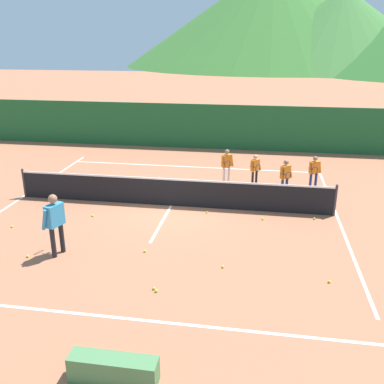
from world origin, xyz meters
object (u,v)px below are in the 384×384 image
tennis_ball_5 (92,216)px  student_1 (255,167)px  tennis_ball_4 (329,281)px  tennis_ball_7 (223,267)px  tennis_net (171,192)px  tennis_ball_3 (156,291)px  student_3 (314,169)px  tennis_ball_0 (207,212)px  student_0 (227,163)px  student_2 (285,174)px  tennis_ball_1 (314,218)px  tennis_ball_2 (145,251)px  tennis_ball_9 (28,256)px  instructor (55,219)px  tennis_ball_6 (154,288)px  tennis_ball_10 (12,226)px  courtside_bench (113,369)px  tennis_ball_8 (263,219)px

tennis_ball_5 → student_1: bearing=38.2°
tennis_ball_4 → tennis_ball_7: (-2.53, 0.29, 0.00)m
tennis_net → tennis_ball_3: (0.76, -5.22, -0.47)m
student_3 → student_1: bearing=178.0°
student_1 → tennis_ball_0: bearing=-115.4°
student_0 → student_2: 2.45m
student_3 → tennis_ball_1: student_3 is taller
tennis_ball_2 → tennis_ball_5: (-2.29, 2.06, 0.00)m
student_3 → tennis_ball_7: 7.07m
tennis_ball_0 → tennis_ball_9: size_ratio=1.00×
student_3 → instructor: bearing=-138.1°
tennis_net → tennis_ball_1: size_ratio=158.66×
tennis_net → tennis_ball_6: (0.68, -5.13, -0.47)m
tennis_net → tennis_ball_5: tennis_net is taller
tennis_ball_7 → tennis_ball_9: bearing=-176.8°
tennis_ball_2 → instructor: bearing=-168.0°
tennis_ball_6 → tennis_ball_10: 5.70m
student_3 → tennis_ball_1: 3.08m
student_1 → tennis_ball_10: size_ratio=17.94×
tennis_ball_4 → student_1: bearing=105.7°
tennis_ball_10 → tennis_net: bearing=29.9°
tennis_ball_1 → tennis_ball_10: size_ratio=1.00×
tennis_net → courtside_bench: bearing=-85.0°
tennis_net → student_1: 3.81m
tennis_net → tennis_ball_8: tennis_net is taller
student_2 → student_0: bearing=154.2°
student_1 → tennis_ball_0: student_1 is taller
student_3 → tennis_ball_10: size_ratio=18.79×
tennis_ball_3 → tennis_ball_6: (-0.08, 0.09, 0.00)m
tennis_ball_1 → student_2: bearing=112.0°
tennis_ball_2 → tennis_ball_8: (3.10, 2.69, 0.00)m
tennis_ball_6 → tennis_ball_8: 5.03m
tennis_ball_1 → tennis_ball_2: (-4.71, -2.98, 0.00)m
tennis_ball_4 → tennis_ball_5: size_ratio=1.00×
tennis_net → tennis_ball_3: bearing=-81.7°
tennis_ball_5 → tennis_ball_6: bearing=-51.9°
student_3 → tennis_ball_6: 8.82m
tennis_ball_1 → tennis_ball_6: (-4.03, -4.70, 0.00)m
student_3 → tennis_ball_5: (-7.24, -3.90, -0.73)m
tennis_ball_4 → tennis_ball_5: 7.52m
student_0 → courtside_bench: size_ratio=0.90×
student_2 → tennis_ball_8: student_2 is taller
tennis_ball_1 → tennis_ball_3: 6.21m
tennis_ball_1 → tennis_ball_8: 1.63m
tennis_ball_3 → tennis_ball_10: size_ratio=1.00×
tennis_ball_1 → student_1: bearing=122.6°
tennis_net → tennis_ball_7: bearing=-61.3°
tennis_ball_6 → courtside_bench: courtside_bench is taller
student_0 → student_1: student_0 is taller
tennis_ball_4 → courtside_bench: bearing=-136.9°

